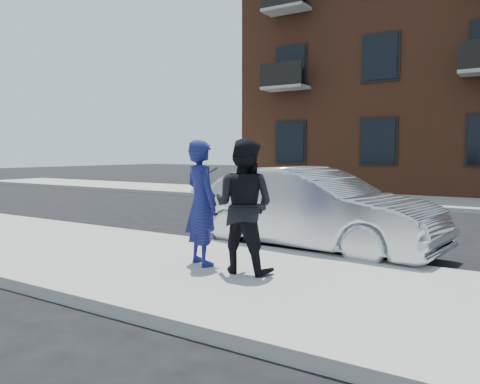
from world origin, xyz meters
The scene contains 8 objects.
ground centered at (0.00, 0.00, 0.00)m, with size 100.00×100.00×0.00m, color black.
near_sidewalk centered at (0.00, -0.25, 0.07)m, with size 50.00×3.50×0.15m, color gray.
near_curb centered at (0.00, 1.55, 0.07)m, with size 50.00×0.10×0.15m, color #999691.
far_sidewalk centered at (0.00, 11.25, 0.07)m, with size 50.00×3.50×0.15m, color gray.
far_curb centered at (0.00, 9.45, 0.07)m, with size 50.00×0.10×0.15m, color #999691.
silver_sedan centered at (-1.81, 2.30, 0.75)m, with size 1.58×4.52×1.49m, color #B7BABF.
man_hoodie centered at (-2.48, -0.05, 1.04)m, with size 0.77×0.66×1.78m.
man_peacoat centered at (-1.75, -0.08, 1.04)m, with size 0.92×0.75×1.78m.
Camera 1 is at (1.53, -5.35, 1.75)m, focal length 35.00 mm.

